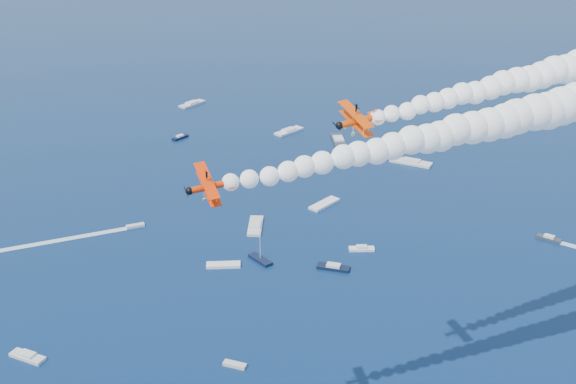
# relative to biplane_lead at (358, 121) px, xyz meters

# --- Properties ---
(biplane_lead) EXTENTS (10.56, 11.15, 6.85)m
(biplane_lead) POSITION_rel_biplane_lead_xyz_m (0.00, 0.00, 0.00)
(biplane_lead) COLOR #F24505
(biplane_trail) EXTENTS (9.66, 10.38, 6.91)m
(biplane_trail) POSITION_rel_biplane_lead_xyz_m (-16.94, -17.35, -4.14)
(biplane_trail) COLOR #FF3205
(smoke_trail_lead) EXTENTS (71.72, 69.50, 11.93)m
(smoke_trail_lead) POSITION_rel_biplane_lead_xyz_m (27.19, 20.74, 2.64)
(smoke_trail_lead) COLOR white
(smoke_trail_trail) EXTENTS (71.58, 65.57, 11.93)m
(smoke_trail_trail) POSITION_rel_biplane_lead_xyz_m (11.96, 0.93, -1.50)
(smoke_trail_trail) COLOR white
(spectator_boats) EXTENTS (214.20, 170.78, 0.70)m
(spectator_boats) POSITION_rel_biplane_lead_xyz_m (-1.18, 94.94, -56.13)
(spectator_boats) COLOR silver
(spectator_boats) RESTS_ON ground
(boat_wakes) EXTENTS (180.58, 37.31, 0.04)m
(boat_wakes) POSITION_rel_biplane_lead_xyz_m (-9.65, 61.43, -56.45)
(boat_wakes) COLOR white
(boat_wakes) RESTS_ON ground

